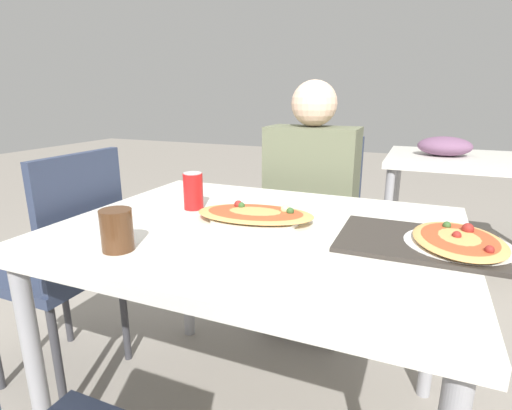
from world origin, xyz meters
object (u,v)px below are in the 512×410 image
(chair_far_seated, at_px, (315,220))
(pizza_main, at_px, (255,215))
(drink_glass, at_px, (117,230))
(person_seated, at_px, (310,191))
(soda_can, at_px, (193,191))
(dining_table, at_px, (259,249))
(pizza_second, at_px, (459,242))
(chair_side_left, at_px, (65,258))

(chair_far_seated, height_order, pizza_main, chair_far_seated)
(drink_glass, bearing_deg, person_seated, 76.92)
(pizza_main, relative_size, soda_can, 3.11)
(dining_table, height_order, pizza_main, pizza_main)
(pizza_main, distance_m, pizza_second, 0.56)
(soda_can, bearing_deg, drink_glass, -86.95)
(soda_can, bearing_deg, person_seated, 66.98)
(dining_table, xyz_separation_m, pizza_second, (0.54, 0.03, 0.09))
(drink_glass, bearing_deg, pizza_second, 23.33)
(pizza_main, height_order, pizza_second, pizza_second)
(soda_can, height_order, pizza_second, soda_can)
(chair_side_left, xyz_separation_m, pizza_main, (0.74, 0.08, 0.24))
(chair_far_seated, distance_m, pizza_main, 0.78)
(dining_table, xyz_separation_m, person_seated, (-0.03, 0.67, 0.03))
(person_seated, height_order, soda_can, person_seated)
(chair_far_seated, height_order, drink_glass, chair_far_seated)
(pizza_main, bearing_deg, chair_side_left, -173.88)
(person_seated, bearing_deg, dining_table, 92.15)
(pizza_main, distance_m, soda_can, 0.26)
(chair_side_left, height_order, drink_glass, chair_side_left)
(pizza_main, xyz_separation_m, drink_glass, (-0.23, -0.35, 0.03))
(dining_table, relative_size, drink_glass, 10.99)
(pizza_main, xyz_separation_m, soda_can, (-0.25, 0.05, 0.04))
(chair_far_seated, bearing_deg, pizza_main, 89.89)
(dining_table, height_order, person_seated, person_seated)
(drink_glass, bearing_deg, chair_side_left, 152.47)
(chair_far_seated, bearing_deg, dining_table, 91.84)
(chair_side_left, height_order, pizza_main, chair_side_left)
(chair_far_seated, height_order, pizza_second, chair_far_seated)
(chair_far_seated, relative_size, drink_glass, 8.76)
(dining_table, relative_size, chair_side_left, 1.25)
(chair_side_left, xyz_separation_m, soda_can, (0.49, 0.13, 0.28))
(chair_side_left, distance_m, pizza_main, 0.78)
(dining_table, height_order, chair_far_seated, chair_far_seated)
(drink_glass, relative_size, pizza_second, 0.32)
(chair_far_seated, relative_size, soda_can, 7.39)
(drink_glass, height_order, pizza_second, drink_glass)
(person_seated, xyz_separation_m, soda_can, (-0.25, -0.59, 0.11))
(chair_far_seated, xyz_separation_m, soda_can, (-0.25, -0.70, 0.28))
(chair_far_seated, height_order, person_seated, person_seated)
(soda_can, bearing_deg, pizza_main, -10.72)
(person_seated, distance_m, pizza_second, 0.85)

